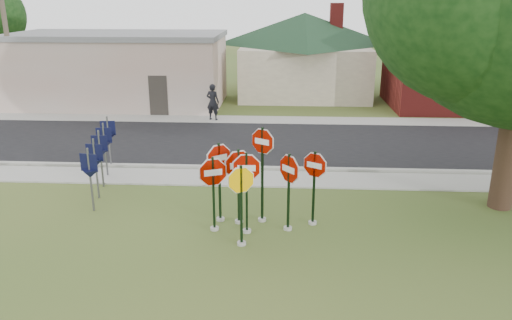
# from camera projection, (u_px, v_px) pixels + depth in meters

# --- Properties ---
(ground) EXTENTS (120.00, 120.00, 0.00)m
(ground) POSITION_uv_depth(u_px,v_px,m) (252.00, 256.00, 12.61)
(ground) COLOR #37521F
(ground) RESTS_ON ground
(sidewalk_near) EXTENTS (60.00, 1.60, 0.06)m
(sidewalk_near) POSITION_uv_depth(u_px,v_px,m) (262.00, 179.00, 17.81)
(sidewalk_near) COLOR #999991
(sidewalk_near) RESTS_ON ground
(road) EXTENTS (60.00, 7.00, 0.04)m
(road) POSITION_uv_depth(u_px,v_px,m) (266.00, 143.00, 22.08)
(road) COLOR black
(road) RESTS_ON ground
(sidewalk_far) EXTENTS (60.00, 1.60, 0.06)m
(sidewalk_far) POSITION_uv_depth(u_px,v_px,m) (269.00, 120.00, 26.15)
(sidewalk_far) COLOR #999991
(sidewalk_far) RESTS_ON ground
(curb) EXTENTS (60.00, 0.20, 0.14)m
(curb) POSITION_uv_depth(u_px,v_px,m) (263.00, 168.00, 18.75)
(curb) COLOR #999991
(curb) RESTS_ON ground
(stop_sign_center) EXTENTS (1.05, 0.24, 2.42)m
(stop_sign_center) POSITION_uv_depth(u_px,v_px,m) (247.00, 182.00, 13.39)
(stop_sign_center) COLOR #9C9B91
(stop_sign_center) RESTS_ON ground
(stop_sign_yellow) EXTENTS (0.90, 0.38, 2.31)m
(stop_sign_yellow) POSITION_uv_depth(u_px,v_px,m) (241.00, 197.00, 12.73)
(stop_sign_yellow) COLOR #9C9B91
(stop_sign_yellow) RESTS_ON ground
(stop_sign_left) EXTENTS (1.01, 0.41, 2.25)m
(stop_sign_left) POSITION_uv_depth(u_px,v_px,m) (213.00, 184.00, 13.57)
(stop_sign_left) COLOR #9C9B91
(stop_sign_left) RESTS_ON ground
(stop_sign_right) EXTENTS (0.70, 0.85, 2.34)m
(stop_sign_right) POSITION_uv_depth(u_px,v_px,m) (289.00, 182.00, 13.57)
(stop_sign_right) COLOR #9C9B91
(stop_sign_right) RESTS_ON ground
(stop_sign_back_right) EXTENTS (0.87, 0.53, 2.91)m
(stop_sign_back_right) POSITION_uv_depth(u_px,v_px,m) (262.00, 162.00, 13.99)
(stop_sign_back_right) COLOR #9C9B91
(stop_sign_back_right) RESTS_ON ground
(stop_sign_back_left) EXTENTS (1.01, 0.56, 2.34)m
(stop_sign_back_left) POSITION_uv_depth(u_px,v_px,m) (238.00, 176.00, 13.99)
(stop_sign_back_left) COLOR #9C9B91
(stop_sign_back_left) RESTS_ON ground
(stop_sign_far_right) EXTENTS (0.85, 0.53, 2.28)m
(stop_sign_far_right) POSITION_uv_depth(u_px,v_px,m) (314.00, 179.00, 13.93)
(stop_sign_far_right) COLOR #9C9B91
(stop_sign_far_right) RESTS_ON ground
(stop_sign_far_left) EXTENTS (0.85, 0.69, 2.47)m
(stop_sign_far_left) POSITION_uv_depth(u_px,v_px,m) (219.00, 171.00, 14.11)
(stop_sign_far_left) COLOR #9C9B91
(stop_sign_far_left) RESTS_ON ground
(route_sign_row) EXTENTS (1.43, 4.63, 2.00)m
(route_sign_row) POSITION_uv_depth(u_px,v_px,m) (100.00, 153.00, 16.78)
(route_sign_row) COLOR #59595E
(route_sign_row) RESTS_ON ground
(building_stucco) EXTENTS (12.20, 6.20, 4.20)m
(building_stucco) POSITION_uv_depth(u_px,v_px,m) (120.00, 68.00, 29.47)
(building_stucco) COLOR beige
(building_stucco) RESTS_ON ground
(building_house) EXTENTS (11.60, 11.60, 6.20)m
(building_house) POSITION_uv_depth(u_px,v_px,m) (304.00, 38.00, 32.21)
(building_house) COLOR beige
(building_house) RESTS_ON ground
(building_brick) EXTENTS (10.20, 6.20, 4.75)m
(building_brick) POSITION_uv_depth(u_px,v_px,m) (480.00, 65.00, 28.74)
(building_brick) COLOR maroon
(building_brick) RESTS_ON ground
(utility_pole_near) EXTENTS (2.20, 0.26, 9.50)m
(utility_pole_near) POSITION_uv_depth(u_px,v_px,m) (5.00, 21.00, 26.20)
(utility_pole_near) COLOR #4A4031
(utility_pole_near) RESTS_ON ground
(pedestrian) EXTENTS (0.78, 0.61, 1.88)m
(pedestrian) POSITION_uv_depth(u_px,v_px,m) (213.00, 102.00, 25.84)
(pedestrian) COLOR black
(pedestrian) RESTS_ON sidewalk_far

